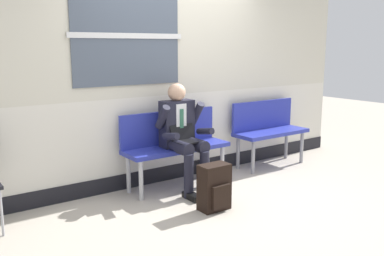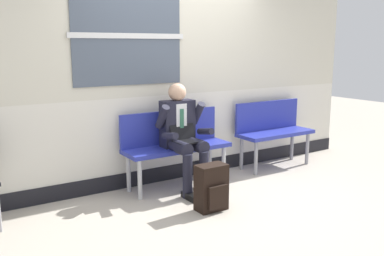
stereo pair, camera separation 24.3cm
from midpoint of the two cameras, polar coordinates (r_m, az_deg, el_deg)
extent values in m
plane|color=#B2A899|center=(5.00, 3.40, -8.75)|extent=(18.00, 18.00, 0.00)
cube|color=beige|center=(5.34, -1.23, 15.04)|extent=(5.85, 0.12, 1.95)
cube|color=silver|center=(5.43, -1.17, -0.14)|extent=(5.85, 0.12, 0.90)
cube|color=black|center=(5.56, -1.15, -5.65)|extent=(5.85, 0.14, 0.19)
cube|color=#4C5666|center=(4.97, -7.07, 12.16)|extent=(1.34, 0.02, 1.11)
cube|color=silver|center=(4.96, -7.02, 12.16)|extent=(1.42, 0.03, 0.06)
cube|color=#28339E|center=(5.09, -0.58, -2.69)|extent=(1.32, 0.42, 0.05)
cube|color=#28339E|center=(5.20, -1.64, 0.13)|extent=(1.32, 0.04, 0.40)
cylinder|color=#B7B7BC|center=(4.76, -5.55, -6.90)|extent=(0.05, 0.05, 0.46)
cylinder|color=#B7B7BC|center=(5.02, -7.13, -5.99)|extent=(0.05, 0.05, 0.46)
cylinder|color=#B7B7BC|center=(5.36, 5.55, -4.84)|extent=(0.05, 0.05, 0.46)
cylinder|color=#B7B7BC|center=(5.59, 3.64, -4.14)|extent=(0.05, 0.05, 0.46)
cube|color=#28339E|center=(6.07, 12.28, -0.70)|extent=(1.13, 0.42, 0.05)
cube|color=#28339E|center=(6.16, 11.19, 1.67)|extent=(1.13, 0.04, 0.41)
cylinder|color=gray|center=(5.70, 9.77, -4.00)|extent=(0.05, 0.05, 0.46)
cylinder|color=gray|center=(5.92, 7.81, -3.38)|extent=(0.05, 0.05, 0.46)
cylinder|color=gray|center=(6.38, 16.24, -2.67)|extent=(0.05, 0.05, 0.46)
cylinder|color=gray|center=(6.57, 14.28, -2.17)|extent=(0.05, 0.05, 0.46)
cylinder|color=#1E1E2D|center=(4.85, -0.36, -2.55)|extent=(0.15, 0.40, 0.15)
cylinder|color=#1E1E2D|center=(4.78, 0.87, -6.49)|extent=(0.11, 0.11, 0.51)
cube|color=black|center=(4.80, 1.26, -9.16)|extent=(0.10, 0.26, 0.07)
cylinder|color=#1E1E2D|center=(4.97, 1.78, -2.23)|extent=(0.15, 0.40, 0.15)
cylinder|color=#1E1E2D|center=(4.89, 3.03, -6.06)|extent=(0.11, 0.11, 0.51)
cube|color=black|center=(4.92, 3.41, -8.66)|extent=(0.10, 0.26, 0.07)
cube|color=#1E1E2D|center=(5.03, -0.59, 0.63)|extent=(0.40, 0.18, 0.55)
cube|color=silver|center=(4.94, 0.00, 1.03)|extent=(0.14, 0.01, 0.39)
cube|color=#2D664C|center=(4.94, 0.04, 0.67)|extent=(0.05, 0.01, 0.33)
sphere|color=tan|center=(4.98, -0.60, 4.81)|extent=(0.21, 0.21, 0.21)
cylinder|color=#1E1E2D|center=(4.83, -2.56, 1.50)|extent=(0.09, 0.25, 0.30)
cylinder|color=#1E1E2D|center=(4.72, -1.50, -1.09)|extent=(0.08, 0.27, 0.12)
cylinder|color=#1E1E2D|center=(5.09, 2.12, 1.99)|extent=(0.09, 0.25, 0.30)
cylinder|color=#1E1E2D|center=(4.98, 3.22, -0.46)|extent=(0.08, 0.27, 0.12)
cube|color=black|center=(4.87, 0.92, -1.83)|extent=(0.32, 0.22, 0.02)
cube|color=black|center=(4.95, 0.09, -0.31)|extent=(0.32, 0.08, 0.21)
cube|color=black|center=(4.46, 4.17, -7.95)|extent=(0.32, 0.19, 0.49)
cube|color=black|center=(4.40, 5.07, -9.25)|extent=(0.22, 0.04, 0.24)
camera|label=1|loc=(0.12, -88.59, 0.28)|focal=39.81mm
camera|label=2|loc=(0.12, 91.41, -0.28)|focal=39.81mm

